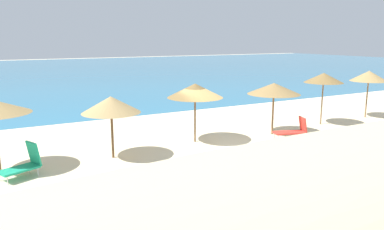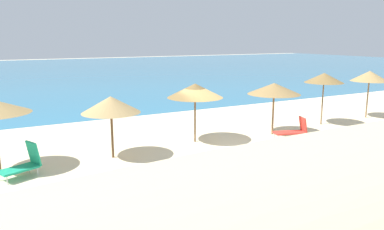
% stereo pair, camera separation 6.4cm
% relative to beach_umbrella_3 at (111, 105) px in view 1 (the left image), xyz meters
% --- Properties ---
extents(ground_plane, '(160.00, 160.00, 0.00)m').
position_rel_beach_umbrella_3_xyz_m(ground_plane, '(4.54, -0.54, -2.18)').
color(ground_plane, beige).
extents(sea_water, '(160.00, 70.03, 0.01)m').
position_rel_beach_umbrella_3_xyz_m(sea_water, '(4.54, 42.37, -2.17)').
color(sea_water, teal).
rests_on(sea_water, ground_plane).
extents(dune_ridge, '(37.11, 6.89, 2.34)m').
position_rel_beach_umbrella_3_xyz_m(dune_ridge, '(3.83, -8.58, -1.00)').
color(dune_ridge, beige).
rests_on(dune_ridge, ground_plane).
extents(beach_umbrella_3, '(2.33, 2.33, 2.51)m').
position_rel_beach_umbrella_3_xyz_m(beach_umbrella_3, '(0.00, 0.00, 0.00)').
color(beach_umbrella_3, brown).
rests_on(beach_umbrella_3, ground_plane).
extents(beach_umbrella_4, '(2.56, 2.56, 2.73)m').
position_rel_beach_umbrella_3_xyz_m(beach_umbrella_4, '(4.08, 0.50, 0.23)').
color(beach_umbrella_4, brown).
rests_on(beach_umbrella_4, ground_plane).
extents(beach_umbrella_5, '(2.61, 2.61, 2.59)m').
position_rel_beach_umbrella_3_xyz_m(beach_umbrella_5, '(8.19, -0.14, 0.13)').
color(beach_umbrella_5, brown).
rests_on(beach_umbrella_5, ground_plane).
extents(beach_umbrella_6, '(2.12, 2.12, 2.89)m').
position_rel_beach_umbrella_3_xyz_m(beach_umbrella_6, '(12.05, 0.26, 0.43)').
color(beach_umbrella_6, brown).
rests_on(beach_umbrella_6, ground_plane).
extents(beach_umbrella_7, '(2.17, 2.17, 2.84)m').
position_rel_beach_umbrella_3_xyz_m(beach_umbrella_7, '(15.91, 0.29, 0.35)').
color(beach_umbrella_7, brown).
rests_on(beach_umbrella_7, ground_plane).
extents(lounge_chair_0, '(1.63, 1.05, 1.09)m').
position_rel_beach_umbrella_3_xyz_m(lounge_chair_0, '(8.31, -1.48, -1.70)').
color(lounge_chair_0, red).
rests_on(lounge_chair_0, ground_plane).
extents(lounge_chair_1, '(1.48, 1.14, 1.19)m').
position_rel_beach_umbrella_3_xyz_m(lounge_chair_1, '(-3.35, -0.62, -1.69)').
color(lounge_chair_1, '#199972').
rests_on(lounge_chair_1, ground_plane).
extents(beach_ball, '(0.36, 0.36, 0.36)m').
position_rel_beach_umbrella_3_xyz_m(beach_ball, '(12.74, -2.88, -2.00)').
color(beach_ball, blue).
rests_on(beach_ball, ground_plane).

